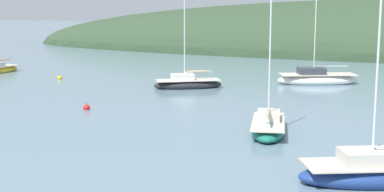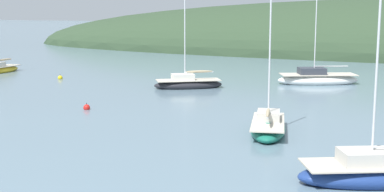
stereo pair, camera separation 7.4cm
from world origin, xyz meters
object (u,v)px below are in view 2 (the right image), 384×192
mooring_buoy_outer (87,108)px  sailboat_white_near (268,127)px  sailboat_yellow_far (378,173)px  mooring_buoy_inner (60,78)px  sailboat_blue_center (188,84)px  sailboat_grey_yawl (317,79)px

mooring_buoy_outer → sailboat_white_near: bearing=-10.3°
sailboat_yellow_far → mooring_buoy_inner: 35.83m
sailboat_yellow_far → mooring_buoy_outer: 20.63m
mooring_buoy_inner → sailboat_white_near: bearing=-31.9°
sailboat_white_near → mooring_buoy_inner: bearing=148.1°
sailboat_blue_center → sailboat_white_near: (10.03, -13.56, -0.01)m
mooring_buoy_inner → mooring_buoy_outer: bearing=-49.2°
sailboat_yellow_far → mooring_buoy_outer: bearing=154.4°
sailboat_yellow_far → mooring_buoy_outer: sailboat_yellow_far is taller
mooring_buoy_outer → sailboat_yellow_far: bearing=-25.6°
sailboat_blue_center → sailboat_yellow_far: bearing=-51.7°
sailboat_blue_center → mooring_buoy_inner: 13.15m
sailboat_grey_yawl → mooring_buoy_outer: 21.53m
mooring_buoy_inner → sailboat_blue_center: bearing=-3.6°
sailboat_white_near → mooring_buoy_outer: 12.93m
sailboat_grey_yawl → mooring_buoy_inner: (-22.74, -5.60, -0.30)m
sailboat_grey_yawl → mooring_buoy_inner: sailboat_grey_yawl is taller
sailboat_blue_center → mooring_buoy_outer: (-2.69, -11.24, -0.24)m
sailboat_grey_yawl → sailboat_blue_center: bearing=-146.3°
sailboat_blue_center → mooring_buoy_inner: sailboat_blue_center is taller
sailboat_yellow_far → sailboat_white_near: bearing=131.8°
sailboat_white_near → mooring_buoy_inner: (-23.15, 14.39, -0.23)m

